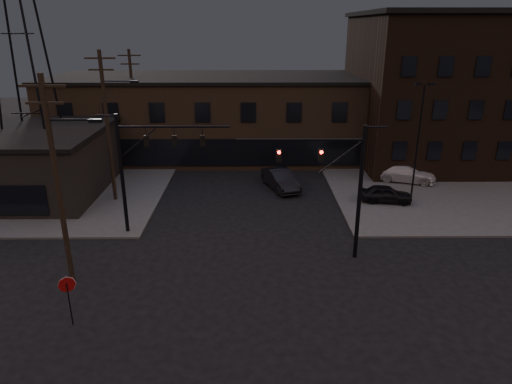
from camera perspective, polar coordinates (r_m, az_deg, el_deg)
ground at (r=23.76m, az=-1.32°, el=-13.26°), size 140.00×140.00×0.00m
sidewalk_ne at (r=48.87m, az=25.86°, el=2.58°), size 30.00×30.00×0.15m
sidewalk_nw at (r=49.21m, az=-27.50°, el=2.43°), size 30.00×30.00×0.15m
building_row at (r=48.71m, az=-0.90°, el=9.32°), size 40.00×12.00×8.00m
building_right at (r=51.06m, az=25.14°, el=11.38°), size 22.00×16.00×14.00m
building_left at (r=42.57m, az=-29.07°, el=3.12°), size 16.00×12.00×5.00m
traffic_signal_near at (r=26.15m, az=10.56°, el=1.62°), size 7.12×0.24×8.00m
traffic_signal_far at (r=29.85m, az=-14.21°, el=3.80°), size 7.12×0.24×8.00m
stop_sign at (r=22.69m, az=-22.49°, el=-11.22°), size 0.72×0.33×2.48m
utility_pole_near at (r=25.01m, az=-23.53°, el=1.66°), size 3.70×0.28×11.00m
utility_pole_mid at (r=36.21m, az=-18.00°, el=8.04°), size 3.70×0.28×11.50m
utility_pole_far at (r=47.93m, az=-15.05°, el=10.64°), size 2.20×0.28×11.00m
transmission_tower at (r=42.09m, az=-27.66°, el=17.14°), size 7.00×7.00×25.00m
lot_light_a at (r=36.92m, az=19.72°, el=7.08°), size 1.50×0.28×9.14m
lot_light_b at (r=43.75m, az=25.03°, el=8.25°), size 1.50×0.28×9.14m
parked_car_lot_a at (r=36.72m, az=15.94°, el=-0.22°), size 4.13×2.18×1.34m
parked_car_lot_b at (r=42.17m, az=18.16°, el=2.26°), size 5.56×3.64×1.50m
car_crossing at (r=38.68m, az=3.06°, el=1.59°), size 3.32×5.34×1.66m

